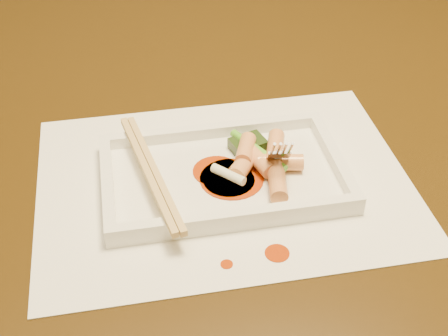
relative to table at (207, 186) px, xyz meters
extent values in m
cube|color=black|center=(0.00, 0.00, 0.08)|extent=(1.40, 0.90, 0.04)
cube|color=white|center=(0.00, -0.11, 0.10)|extent=(0.40, 0.30, 0.00)
cylinder|color=#A63004|center=(0.03, -0.23, 0.10)|extent=(0.02, 0.02, 0.00)
cylinder|color=#A63004|center=(-0.02, -0.23, 0.10)|extent=(0.01, 0.01, 0.00)
cube|color=white|center=(0.00, -0.11, 0.11)|extent=(0.26, 0.16, 0.01)
cube|color=white|center=(0.00, -0.04, 0.12)|extent=(0.26, 0.01, 0.01)
cube|color=white|center=(0.00, -0.19, 0.12)|extent=(0.26, 0.01, 0.01)
cube|color=white|center=(-0.12, -0.11, 0.12)|extent=(0.01, 0.14, 0.01)
cube|color=white|center=(0.13, -0.11, 0.12)|extent=(0.01, 0.14, 0.01)
cube|color=black|center=(0.04, -0.07, 0.12)|extent=(0.04, 0.04, 0.01)
cylinder|color=#EAEACC|center=(0.00, -0.13, 0.12)|extent=(0.03, 0.04, 0.01)
cylinder|color=#439D19|center=(0.04, -0.09, 0.12)|extent=(0.05, 0.08, 0.01)
cube|color=tan|center=(-0.08, -0.11, 0.13)|extent=(0.04, 0.20, 0.01)
cube|color=tan|center=(-0.07, -0.11, 0.13)|extent=(0.04, 0.20, 0.01)
cylinder|color=#A63004|center=(0.01, -0.12, 0.11)|extent=(0.06, 0.06, 0.00)
cylinder|color=#A63004|center=(0.00, -0.11, 0.11)|extent=(0.05, 0.05, 0.00)
cylinder|color=#A63004|center=(0.01, -0.12, 0.11)|extent=(0.07, 0.07, 0.00)
cylinder|color=#E9AF6D|center=(0.05, -0.15, 0.12)|extent=(0.03, 0.05, 0.02)
cylinder|color=#E9AF6D|center=(0.06, -0.12, 0.12)|extent=(0.05, 0.03, 0.02)
cylinder|color=#E9AF6D|center=(0.03, -0.09, 0.13)|extent=(0.03, 0.05, 0.02)
cylinder|color=#E9AF6D|center=(0.02, -0.11, 0.12)|extent=(0.04, 0.04, 0.02)
cylinder|color=#E9AF6D|center=(0.04, -0.11, 0.12)|extent=(0.03, 0.05, 0.02)
cylinder|color=#E9AF6D|center=(0.06, -0.10, 0.13)|extent=(0.03, 0.05, 0.02)
cylinder|color=#E9AF6D|center=(0.02, -0.11, 0.12)|extent=(0.04, 0.04, 0.02)
camera|label=1|loc=(-0.09, -0.62, 0.54)|focal=50.00mm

